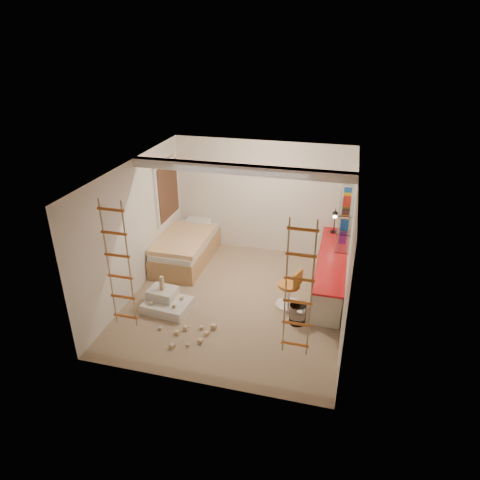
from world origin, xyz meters
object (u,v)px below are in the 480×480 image
(bed, at_px, (186,248))
(play_platform, at_px, (166,302))
(desk, at_px, (331,271))
(swivel_chair, at_px, (290,293))

(bed, distance_m, play_platform, 1.86)
(desk, height_order, play_platform, desk)
(play_platform, bearing_deg, desk, 26.66)
(swivel_chair, bearing_deg, play_platform, -163.78)
(desk, distance_m, bed, 3.22)
(desk, xyz_separation_m, bed, (-3.20, 0.36, -0.07))
(swivel_chair, xyz_separation_m, play_platform, (-2.22, -0.65, -0.15))
(bed, bearing_deg, play_platform, -80.97)
(desk, height_order, swivel_chair, swivel_chair)
(bed, bearing_deg, desk, -6.49)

